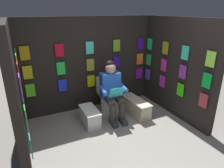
{
  "coord_description": "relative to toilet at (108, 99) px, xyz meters",
  "views": [
    {
      "loc": [
        1.41,
        1.98,
        2.14
      ],
      "look_at": [
        -0.09,
        -1.12,
        0.85
      ],
      "focal_mm": 32.0,
      "sensor_mm": 36.0,
      "label": 1
    }
  ],
  "objects": [
    {
      "name": "ground_plane",
      "position": [
        0.24,
        1.61,
        -0.33
      ],
      "size": [
        30.0,
        30.0,
        0.0
      ],
      "primitive_type": "plane",
      "color": "gray"
    },
    {
      "name": "display_wall_back",
      "position": [
        0.24,
        -0.48,
        0.68
      ],
      "size": [
        3.02,
        0.14,
        2.02
      ],
      "color": "black",
      "rests_on": "ground"
    },
    {
      "name": "display_wall_left",
      "position": [
        -1.27,
        0.59,
        0.68
      ],
      "size": [
        0.14,
        2.04,
        2.02
      ],
      "color": "black",
      "rests_on": "ground"
    },
    {
      "name": "display_wall_right",
      "position": [
        1.74,
        0.59,
        0.68
      ],
      "size": [
        0.14,
        2.04,
        2.02
      ],
      "color": "black",
      "rests_on": "ground"
    },
    {
      "name": "toilet",
      "position": [
        0.0,
        0.0,
        0.0
      ],
      "size": [
        0.42,
        0.57,
        0.77
      ],
      "rotation": [
        0.0,
        0.0,
        -0.07
      ],
      "color": "white",
      "rests_on": "ground"
    },
    {
      "name": "person_reading",
      "position": [
        0.01,
        0.23,
        0.27
      ],
      "size": [
        0.54,
        0.7,
        1.19
      ],
      "rotation": [
        0.0,
        0.0,
        -0.07
      ],
      "color": "blue",
      "rests_on": "ground"
    },
    {
      "name": "comic_longbox_near",
      "position": [
        0.52,
        0.26,
        -0.17
      ],
      "size": [
        0.29,
        0.6,
        0.31
      ],
      "rotation": [
        0.0,
        0.0,
        -0.01
      ],
      "color": "white",
      "rests_on": "ground"
    },
    {
      "name": "comic_longbox_far",
      "position": [
        -0.51,
        0.31,
        -0.16
      ],
      "size": [
        0.32,
        0.83,
        0.33
      ],
      "rotation": [
        0.0,
        0.0,
        0.04
      ],
      "color": "beige",
      "rests_on": "ground"
    }
  ]
}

